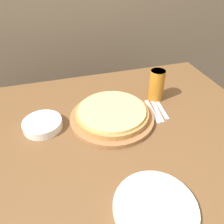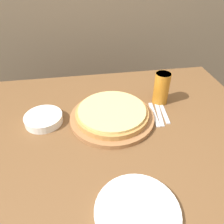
{
  "view_description": "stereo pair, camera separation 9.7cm",
  "coord_description": "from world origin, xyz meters",
  "px_view_note": "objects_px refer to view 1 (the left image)",
  "views": [
    {
      "loc": [
        -0.18,
        -0.66,
        1.4
      ],
      "look_at": [
        0.03,
        0.08,
        0.81
      ],
      "focal_mm": 35.0,
      "sensor_mm": 36.0,
      "label": 1
    },
    {
      "loc": [
        -0.09,
        -0.68,
        1.4
      ],
      "look_at": [
        0.03,
        0.08,
        0.81
      ],
      "focal_mm": 35.0,
      "sensor_mm": 36.0,
      "label": 2
    }
  ],
  "objects_px": {
    "side_bowl": "(43,124)",
    "spoon": "(162,109)",
    "beer_glass": "(157,84)",
    "fork": "(152,111)",
    "dinner_plate": "(155,207)",
    "dinner_knife": "(157,110)",
    "pizza_on_board": "(112,115)"
  },
  "relations": [
    {
      "from": "beer_glass",
      "to": "dinner_knife",
      "type": "relative_size",
      "value": 0.88
    },
    {
      "from": "side_bowl",
      "to": "dinner_plate",
      "type": "bearing_deg",
      "value": -57.16
    },
    {
      "from": "side_bowl",
      "to": "pizza_on_board",
      "type": "bearing_deg",
      "value": -5.17
    },
    {
      "from": "side_bowl",
      "to": "spoon",
      "type": "bearing_deg",
      "value": -2.79
    },
    {
      "from": "pizza_on_board",
      "to": "side_bowl",
      "type": "relative_size",
      "value": 2.28
    },
    {
      "from": "spoon",
      "to": "beer_glass",
      "type": "bearing_deg",
      "value": 84.49
    },
    {
      "from": "dinner_knife",
      "to": "fork",
      "type": "bearing_deg",
      "value": 180.0
    },
    {
      "from": "dinner_knife",
      "to": "spoon",
      "type": "relative_size",
      "value": 1.17
    },
    {
      "from": "dinner_plate",
      "to": "fork",
      "type": "relative_size",
      "value": 1.41
    },
    {
      "from": "spoon",
      "to": "dinner_plate",
      "type": "bearing_deg",
      "value": -118.8
    },
    {
      "from": "beer_glass",
      "to": "fork",
      "type": "height_order",
      "value": "beer_glass"
    },
    {
      "from": "fork",
      "to": "dinner_knife",
      "type": "distance_m",
      "value": 0.02
    },
    {
      "from": "beer_glass",
      "to": "side_bowl",
      "type": "xyz_separation_m",
      "value": [
        -0.56,
        -0.07,
        -0.07
      ]
    },
    {
      "from": "beer_glass",
      "to": "dinner_plate",
      "type": "xyz_separation_m",
      "value": [
        -0.25,
        -0.54,
        -0.08
      ]
    },
    {
      "from": "dinner_plate",
      "to": "side_bowl",
      "type": "distance_m",
      "value": 0.56
    },
    {
      "from": "beer_glass",
      "to": "fork",
      "type": "distance_m",
      "value": 0.14
    },
    {
      "from": "pizza_on_board",
      "to": "dinner_knife",
      "type": "distance_m",
      "value": 0.22
    },
    {
      "from": "fork",
      "to": "beer_glass",
      "type": "bearing_deg",
      "value": 58.74
    },
    {
      "from": "dinner_plate",
      "to": "fork",
      "type": "height_order",
      "value": "dinner_plate"
    },
    {
      "from": "dinner_plate",
      "to": "dinner_knife",
      "type": "relative_size",
      "value": 1.41
    },
    {
      "from": "fork",
      "to": "spoon",
      "type": "relative_size",
      "value": 1.17
    },
    {
      "from": "dinner_plate",
      "to": "spoon",
      "type": "relative_size",
      "value": 1.65
    },
    {
      "from": "dinner_plate",
      "to": "dinner_knife",
      "type": "distance_m",
      "value": 0.5
    },
    {
      "from": "dinner_plate",
      "to": "fork",
      "type": "distance_m",
      "value": 0.49
    },
    {
      "from": "dinner_knife",
      "to": "side_bowl",
      "type": "bearing_deg",
      "value": 177.08
    },
    {
      "from": "dinner_plate",
      "to": "fork",
      "type": "bearing_deg",
      "value": 66.37
    },
    {
      "from": "pizza_on_board",
      "to": "fork",
      "type": "relative_size",
      "value": 2.1
    },
    {
      "from": "beer_glass",
      "to": "dinner_knife",
      "type": "bearing_deg",
      "value": -109.38
    },
    {
      "from": "pizza_on_board",
      "to": "fork",
      "type": "distance_m",
      "value": 0.2
    },
    {
      "from": "fork",
      "to": "dinner_plate",
      "type": "bearing_deg",
      "value": -113.63
    },
    {
      "from": "spoon",
      "to": "dinner_knife",
      "type": "bearing_deg",
      "value": 180.0
    },
    {
      "from": "dinner_knife",
      "to": "spoon",
      "type": "height_order",
      "value": "same"
    }
  ]
}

